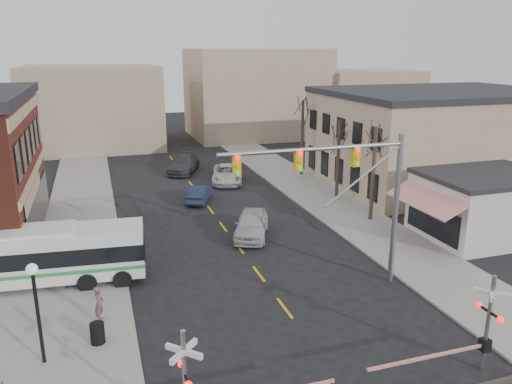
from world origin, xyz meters
The scene contains 19 objects.
ground centered at (0.00, 0.00, 0.00)m, with size 160.00×160.00×0.00m, color black.
sidewalk_west centered at (-9.50, 20.00, 0.06)m, with size 5.00×60.00×0.12m, color gray.
sidewalk_east centered at (9.50, 20.00, 0.06)m, with size 5.00×60.00×0.12m, color gray.
tan_building centered at (22.00, 20.00, 4.26)m, with size 20.30×15.30×8.50m.
awning_shop centered at (15.97, 7.00, 2.16)m, with size 9.74×6.20×4.30m.
tree_east_a centered at (10.50, 12.00, 3.50)m, with size 0.28×0.28×6.75m.
tree_east_b centered at (10.80, 18.00, 3.27)m, with size 0.28×0.28×6.30m.
tree_east_c centered at (11.00, 26.00, 3.72)m, with size 0.28×0.28×7.20m.
transit_bus centered at (-11.79, 8.28, 1.71)m, with size 11.91×3.69×3.02m.
traffic_signal_mast centered at (3.81, 3.04, 5.72)m, with size 9.55×0.30×8.00m.
rr_crossing_east centered at (5.17, -4.79, 1.97)m, with size 5.60×1.36×4.00m.
street_lamp centered at (-10.64, 0.79, 3.14)m, with size 0.44×0.44×4.22m.
trash_bin centered at (-8.59, 1.54, 0.57)m, with size 0.60×0.60×0.90m, color black.
car_a centered at (1.34, 11.64, 0.86)m, with size 2.02×5.03×1.71m, color #B5B5BA.
car_b centered at (-0.38, 20.44, 0.69)m, with size 1.45×4.17×1.37m, color #17233B.
car_c centered at (3.37, 25.64, 0.80)m, with size 2.67×5.79×1.61m, color silver.
car_d centered at (0.22, 30.84, 0.83)m, with size 2.34×5.75×1.67m, color #38373C.
pedestrian_near centered at (-8.45, 3.35, 0.96)m, with size 0.62×0.40×1.69m, color #5D4C4A.
pedestrian_far centered at (-9.67, 7.36, 1.02)m, with size 0.88×0.68×1.81m, color #394065.
Camera 1 is at (-7.92, -18.02, 12.04)m, focal length 35.00 mm.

